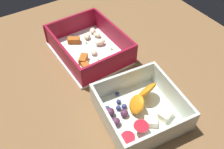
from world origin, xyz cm
name	(u,v)px	position (x,y,z in cm)	size (l,w,h in cm)	color
table_surface	(109,80)	(0.00, 0.00, 1.00)	(80.00, 80.00, 2.00)	brown
pasta_container	(90,47)	(10.36, -0.49, 3.90)	(20.31, 15.95, 6.07)	white
fruit_bowl	(140,110)	(-12.51, 0.44, 3.94)	(17.46, 17.52, 5.74)	silver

